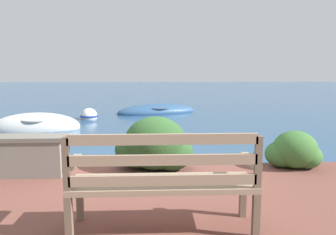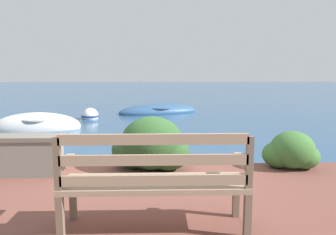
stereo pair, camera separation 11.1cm
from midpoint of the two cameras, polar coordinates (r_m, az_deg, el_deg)
ground_plane at (r=5.19m, az=-5.10°, el=-10.42°), size 80.00×80.00×0.00m
park_bench at (r=2.95m, az=-1.99°, el=-10.67°), size 1.67×0.48×0.93m
stone_wall at (r=5.04m, az=-26.51°, el=-5.93°), size 1.55×0.38×0.55m
hedge_clump_left at (r=4.80m, az=-3.07°, el=-5.06°), size 1.15×0.83×0.78m
hedge_clump_centre at (r=5.20m, az=20.51°, el=-5.61°), size 0.82×0.59×0.56m
rowboat_nearest at (r=9.87m, az=-22.31°, el=-1.60°), size 2.50×1.24×0.84m
rowboat_mid at (r=12.69m, az=-2.24°, el=1.03°), size 3.30×2.06×0.63m
mooring_buoy at (r=11.49m, az=-13.85°, el=0.24°), size 0.61×0.61×0.55m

